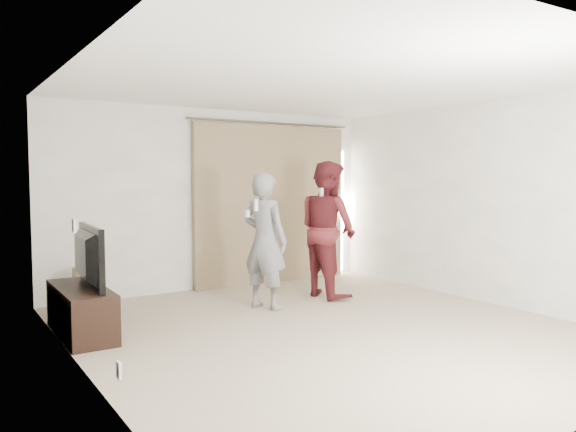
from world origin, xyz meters
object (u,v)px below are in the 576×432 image
at_px(tv_console, 81,311).
at_px(person_man, 265,241).
at_px(tv, 80,257).
at_px(person_woman, 328,229).

height_order(tv_console, person_man, person_man).
bearing_deg(tv, person_man, -87.07).
distance_m(person_man, person_woman, 1.10).
bearing_deg(tv_console, person_man, -0.18).
relative_size(person_man, person_woman, 0.91).
distance_m(tv_console, person_man, 2.26).
bearing_deg(tv_console, tv, 0.00).
bearing_deg(person_man, tv, 179.82).
xyz_separation_m(tv, person_woman, (3.26, 0.16, 0.11)).
bearing_deg(person_woman, tv, -177.24).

